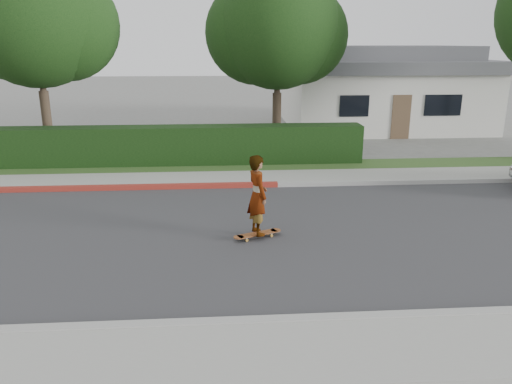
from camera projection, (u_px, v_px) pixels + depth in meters
ground at (255, 234)px, 12.11m from camera, size 120.00×120.00×0.00m
road at (255, 234)px, 12.11m from camera, size 60.00×8.00×0.01m
curb_near at (273, 322)px, 8.17m from camera, size 60.00×0.20×0.15m
sidewalk_near at (279, 356)px, 7.32m from camera, size 60.00×1.60×0.12m
curb_far at (247, 185)px, 16.01m from camera, size 60.00×0.20×0.15m
curb_red_section at (88, 188)px, 15.67m from camera, size 12.00×0.21×0.15m
sidewalk_far at (245, 178)px, 16.87m from camera, size 60.00×1.60×0.12m
planting_strip at (243, 167)px, 18.40m from camera, size 60.00×1.60×0.10m
hedge at (162, 147)px, 18.57m from camera, size 15.00×1.00×1.50m
tree_left at (36, 20)px, 18.39m from camera, size 5.99×5.21×8.00m
tree_center at (277, 31)px, 19.58m from camera, size 5.66×4.84×7.44m
house at (381, 88)px, 27.33m from camera, size 10.60×8.60×4.30m
skateboard at (257, 234)px, 11.84m from camera, size 1.23×0.70×0.11m
skateboarder at (258, 195)px, 11.56m from camera, size 0.64×0.80×1.90m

